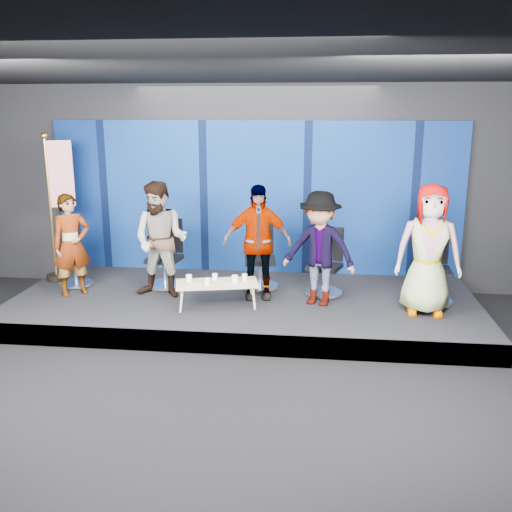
% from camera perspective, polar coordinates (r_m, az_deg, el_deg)
% --- Properties ---
extents(ground, '(10.00, 10.00, 0.00)m').
position_cam_1_polar(ground, '(6.59, -4.10, -13.42)').
color(ground, black).
rests_on(ground, ground).
extents(room_walls, '(10.02, 8.02, 3.51)m').
position_cam_1_polar(room_walls, '(5.87, -4.52, 8.07)').
color(room_walls, black).
rests_on(room_walls, ground).
extents(riser, '(7.00, 3.00, 0.30)m').
position_cam_1_polar(riser, '(8.80, -1.16, -4.98)').
color(riser, black).
rests_on(riser, ground).
extents(backdrop, '(7.00, 0.08, 2.60)m').
position_cam_1_polar(backdrop, '(9.85, -0.08, 5.83)').
color(backdrop, '#06194F').
rests_on(backdrop, riser).
extents(chair_a, '(0.77, 0.77, 0.96)m').
position_cam_1_polar(chair_a, '(9.69, -17.74, -0.96)').
color(chair_a, silver).
rests_on(chair_a, riser).
extents(panelist_a, '(0.68, 0.65, 1.56)m').
position_cam_1_polar(panelist_a, '(9.09, -17.95, 1.06)').
color(panelist_a, black).
rests_on(panelist_a, riser).
extents(chair_b, '(0.68, 0.68, 1.08)m').
position_cam_1_polar(chair_b, '(9.27, -9.00, -0.87)').
color(chair_b, silver).
rests_on(chair_b, riser).
extents(panelist_b, '(0.93, 0.77, 1.76)m').
position_cam_1_polar(panelist_b, '(8.66, -9.49, 1.58)').
color(panelist_b, black).
rests_on(panelist_b, riser).
extents(chair_c, '(0.68, 0.68, 1.07)m').
position_cam_1_polar(chair_c, '(9.10, 0.41, -1.02)').
color(chair_c, silver).
rests_on(chair_c, riser).
extents(panelist_c, '(1.06, 0.56, 1.73)m').
position_cam_1_polar(panelist_c, '(8.48, 0.10, 1.41)').
color(panelist_c, black).
rests_on(panelist_c, riser).
extents(chair_d, '(0.74, 0.74, 1.03)m').
position_cam_1_polar(chair_d, '(8.84, 6.95, -1.66)').
color(chair_d, silver).
rests_on(chair_d, riser).
extents(panelist_d, '(1.22, 0.93, 1.67)m').
position_cam_1_polar(panelist_d, '(8.24, 6.36, 0.72)').
color(panelist_d, black).
rests_on(panelist_d, riser).
extents(chair_e, '(0.67, 0.67, 1.13)m').
position_cam_1_polar(chair_e, '(8.78, 17.18, -2.13)').
color(chair_e, silver).
rests_on(chair_e, riser).
extents(panelist_e, '(0.92, 0.63, 1.82)m').
position_cam_1_polar(panelist_e, '(8.16, 16.87, 0.60)').
color(panelist_e, black).
rests_on(panelist_e, riser).
extents(coffee_table, '(1.25, 0.75, 0.36)m').
position_cam_1_polar(coffee_table, '(8.25, -3.92, -2.83)').
color(coffee_table, '#A1805E').
rests_on(coffee_table, riser).
extents(mug_a, '(0.09, 0.09, 0.10)m').
position_cam_1_polar(mug_a, '(8.30, -6.72, -2.22)').
color(mug_a, white).
rests_on(mug_a, coffee_table).
extents(mug_b, '(0.08, 0.08, 0.09)m').
position_cam_1_polar(mug_b, '(8.13, -4.91, -2.56)').
color(mug_b, white).
rests_on(mug_b, coffee_table).
extents(mug_c, '(0.08, 0.08, 0.09)m').
position_cam_1_polar(mug_c, '(8.36, -4.13, -2.07)').
color(mug_c, white).
rests_on(mug_c, coffee_table).
extents(mug_d, '(0.09, 0.09, 0.11)m').
position_cam_1_polar(mug_d, '(8.20, -2.13, -2.31)').
color(mug_d, white).
rests_on(mug_d, coffee_table).
extents(mug_e, '(0.08, 0.08, 0.09)m').
position_cam_1_polar(mug_e, '(8.32, -1.15, -2.11)').
color(mug_e, white).
rests_on(mug_e, coffee_table).
extents(flag_stand, '(0.52, 0.38, 2.43)m').
position_cam_1_polar(flag_stand, '(9.86, -19.18, 4.96)').
color(flag_stand, black).
rests_on(flag_stand, riser).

